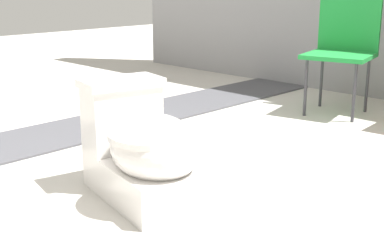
% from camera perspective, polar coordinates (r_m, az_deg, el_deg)
% --- Properties ---
extents(ground_plane, '(14.00, 14.00, 0.00)m').
position_cam_1_polar(ground_plane, '(2.36, -4.85, -8.84)').
color(ground_plane, beige).
extents(gravel_strip, '(0.56, 8.00, 0.01)m').
position_cam_1_polar(gravel_strip, '(3.54, -11.26, -0.82)').
color(gravel_strip, '#4C4C51').
rests_on(gravel_strip, ground).
extents(toilet, '(0.70, 0.50, 0.52)m').
position_cam_1_polar(toilet, '(2.34, -5.12, -3.24)').
color(toilet, white).
rests_on(toilet, ground).
extents(folding_chair_left, '(0.53, 0.53, 0.83)m').
position_cam_1_polar(folding_chair_left, '(4.00, 15.91, 8.09)').
color(folding_chair_left, '#1E8C38').
rests_on(folding_chair_left, ground).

